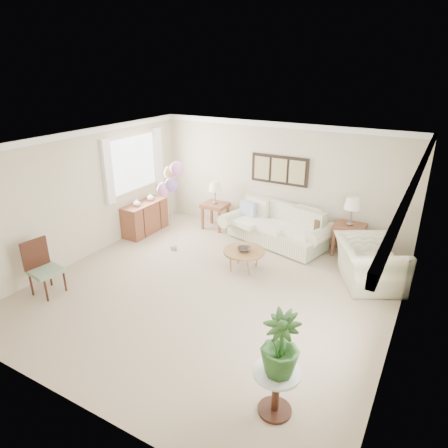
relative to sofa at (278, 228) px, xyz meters
The scene contains 18 objects.
ground_plane 2.51m from the sofa, 95.14° to the right, with size 6.00×6.00×0.00m, color tan.
room_shell 2.73m from the sofa, 97.94° to the right, with size 6.04×6.04×2.60m.
wall_art_triptych 1.32m from the sofa, 114.52° to the left, with size 1.35×0.06×0.65m.
sofa is the anchor object (origin of this frame).
end_table_left 1.67m from the sofa, behind, with size 0.58×0.53×0.64m.
end_table_right 1.54m from the sofa, ahead, with size 0.61×0.56×0.67m.
lamp_left 1.80m from the sofa, behind, with size 0.30×0.30×0.54m.
lamp_right 1.71m from the sofa, ahead, with size 0.34×0.34×0.60m.
coffee_table 1.49m from the sofa, 93.34° to the right, with size 0.81×0.81×0.41m.
decor_bowl 1.52m from the sofa, 92.70° to the right, with size 0.27×0.27×0.07m, color #2E2622.
armchair 2.29m from the sofa, 21.66° to the right, with size 1.24×1.08×0.81m, color beige.
side_table 4.76m from the sofa, 67.80° to the right, with size 0.54×0.54×0.59m.
potted_plant 4.82m from the sofa, 67.59° to the right, with size 0.43×0.43×0.77m, color #254A20.
accent_chair 4.83m from the sofa, 124.68° to the right, with size 0.55×0.55×0.98m.
credenza 3.14m from the sofa, 161.88° to the right, with size 0.46×1.20×0.74m.
vase_white 3.25m from the sofa, 157.37° to the right, with size 0.16×0.16×0.17m, color silver.
vase_sage 3.10m from the sofa, 165.68° to the right, with size 0.17×0.17×0.17m, color #B9BDB6.
balloon_cluster 2.62m from the sofa, 141.22° to the right, with size 0.52×0.53×1.97m.
Camera 1 is at (3.23, -5.27, 3.77)m, focal length 32.00 mm.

